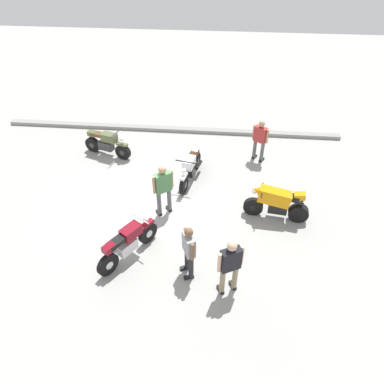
{
  "coord_description": "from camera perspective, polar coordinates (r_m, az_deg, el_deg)",
  "views": [
    {
      "loc": [
        2.12,
        -8.69,
        7.53
      ],
      "look_at": [
        1.36,
        -0.36,
        0.75
      ],
      "focal_mm": 33.41,
      "sensor_mm": 36.0,
      "label": 1
    }
  ],
  "objects": [
    {
      "name": "person_in_gray_shirt",
      "position": [
        8.89,
        -0.51,
        -9.12
      ],
      "size": [
        0.45,
        0.61,
        1.61
      ],
      "rotation": [
        0.0,
        0.0,
        3.56
      ],
      "color": "#262628",
      "rests_on": "ground"
    },
    {
      "name": "motorcycle_orange_sportbike",
      "position": [
        10.93,
        13.34,
        -1.61
      ],
      "size": [
        1.96,
        0.7,
        1.14
      ],
      "rotation": [
        0.0,
        0.0,
        3.01
      ],
      "color": "black",
      "rests_on": "ground"
    },
    {
      "name": "person_in_green_shirt",
      "position": [
        10.55,
        -4.61,
        0.84
      ],
      "size": [
        0.6,
        0.52,
        1.77
      ],
      "rotation": [
        0.0,
        0.0,
        2.21
      ],
      "color": "#59595B",
      "rests_on": "ground"
    },
    {
      "name": "motorcycle_olive_vintage",
      "position": [
        13.92,
        -13.44,
        7.5
      ],
      "size": [
        1.9,
        0.92,
        1.07
      ],
      "rotation": [
        0.0,
        0.0,
        5.97
      ],
      "color": "black",
      "rests_on": "ground"
    },
    {
      "name": "ground_plane",
      "position": [
        11.69,
        -6.5,
        -1.35
      ],
      "size": [
        40.0,
        40.0,
        0.0
      ],
      "primitive_type": "plane",
      "color": "#9E9E99"
    },
    {
      "name": "motorcycle_silver_cruiser",
      "position": [
        12.19,
        -0.21,
        3.94
      ],
      "size": [
        0.82,
        2.07,
        1.09
      ],
      "rotation": [
        0.0,
        0.0,
        4.5
      ],
      "color": "black",
      "rests_on": "ground"
    },
    {
      "name": "motorcycle_maroon_cruiser",
      "position": [
        9.71,
        -10.26,
        -8.01
      ],
      "size": [
        1.26,
        1.8,
        1.09
      ],
      "rotation": [
        0.0,
        0.0,
        0.98
      ],
      "color": "black",
      "rests_on": "ground"
    },
    {
      "name": "person_in_red_shirt",
      "position": [
        13.26,
        10.79,
        8.38
      ],
      "size": [
        0.57,
        0.49,
        1.62
      ],
      "rotation": [
        0.0,
        0.0,
        0.98
      ],
      "color": "#59595B",
      "rests_on": "ground"
    },
    {
      "name": "curb_edge",
      "position": [
        15.39,
        -3.42,
        9.98
      ],
      "size": [
        14.0,
        0.3,
        0.15
      ],
      "primitive_type": "cube",
      "color": "gray",
      "rests_on": "ground"
    },
    {
      "name": "person_in_black_shirt",
      "position": [
        8.51,
        6.11,
        -11.38
      ],
      "size": [
        0.63,
        0.48,
        1.73
      ],
      "rotation": [
        0.0,
        0.0,
        2.05
      ],
      "color": "gray",
      "rests_on": "ground"
    }
  ]
}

